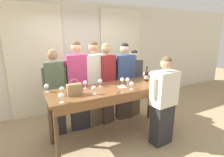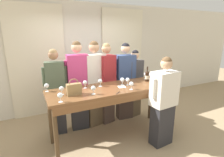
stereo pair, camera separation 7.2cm
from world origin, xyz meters
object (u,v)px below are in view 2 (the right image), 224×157
Objects in this scene: wine_glass_center_mid at (131,84)px; wine_glass_back_right at (100,81)px; guest_cream_sweater at (95,83)px; wine_glass_center_right at (47,86)px; wine_glass_by_bottle at (122,80)px; guest_beige_cap at (134,83)px; handbag at (74,89)px; guest_olive_jacket at (56,91)px; tasting_bar at (114,93)px; wine_glass_center_left at (146,74)px; host_pouring at (163,103)px; wine_glass_front_right at (128,80)px; wine_glass_near_host at (85,83)px; guest_navy_coat at (125,81)px; guest_striped_shirt at (107,83)px; wine_glass_back_left at (93,88)px; wine_bottle at (147,76)px; wine_glass_front_left at (151,75)px; wine_glass_front_mid at (60,96)px; wine_glass_back_mid at (62,89)px; guest_pink_top at (78,86)px.

wine_glass_center_mid and wine_glass_back_right have the same top height.
wine_glass_center_right is at bearing -161.70° from guest_cream_sweater.
wine_glass_by_bottle is 0.09× the size of guest_beige_cap.
handbag is 0.77m from guest_olive_jacket.
tasting_bar is 0.96m from wine_glass_center_left.
guest_cream_sweater is 1.14× the size of host_pouring.
handbag is at bearing -131.72° from guest_cream_sweater.
wine_glass_front_right is at bearing -32.70° from wine_glass_by_bottle.
wine_glass_near_host is 0.08× the size of guest_navy_coat.
guest_striped_shirt is (0.91, 0.71, -0.20)m from handbag.
wine_glass_front_right is 0.54m from wine_glass_back_right.
host_pouring reaches higher than wine_glass_back_left.
handbag is (-0.77, -0.05, 0.21)m from tasting_bar.
guest_olive_jacket is at bearing 142.78° from wine_glass_center_mid.
wine_glass_back_right is at bearing -156.48° from guest_beige_cap.
guest_olive_jacket is (-0.46, 0.44, -0.23)m from wine_glass_near_host.
wine_glass_center_mid is 1.00× the size of wine_glass_by_bottle.
wine_glass_front_right and wine_glass_center_right have the same top height.
guest_cream_sweater reaches higher than wine_bottle.
wine_glass_front_left is at bearing 8.19° from wine_glass_by_bottle.
wine_glass_near_host is (-1.31, 0.12, -0.01)m from wine_bottle.
wine_glass_back_left is at bearing -160.90° from tasting_bar.
tasting_bar is 1.09m from wine_glass_front_mid.
wine_glass_near_host is 1.00× the size of wine_glass_by_bottle.
wine_glass_near_host is 0.08× the size of guest_cream_sweater.
wine_glass_center_left is at bearing 6.81° from wine_glass_back_mid.
wine_glass_front_mid is 0.09× the size of host_pouring.
guest_pink_top is at bearing -180.00° from guest_cream_sweater.
tasting_bar is at bearing -168.43° from wine_glass_front_left.
guest_striped_shirt is (1.29, 0.34, -0.20)m from wine_glass_center_right.
wine_glass_center_right is at bearing -120.43° from guest_olive_jacket.
guest_pink_top is at bearing 141.96° from wine_glass_by_bottle.
guest_pink_top is (-1.40, 0.40, -0.18)m from wine_glass_center_left.
wine_glass_front_right is 1.26m from wine_glass_back_mid.
wine_glass_back_right is (0.27, 0.35, -0.00)m from wine_glass_back_left.
guest_navy_coat reaches higher than tasting_bar.
wine_glass_center_mid and wine_glass_back_mid have the same top height.
handbag is 0.16× the size of guest_olive_jacket.
wine_glass_front_left reaches higher than tasting_bar.
tasting_bar is 7.83× the size of wine_bottle.
wine_glass_back_right is 0.08× the size of guest_pink_top.
wine_glass_near_host is at bearing 21.03° from wine_glass_back_mid.
guest_navy_coat is at bearing 66.09° from wine_glass_center_mid.
wine_bottle is 1.45m from guest_pink_top.
guest_pink_top is (0.45, 0.62, -0.18)m from wine_glass_back_mid.
tasting_bar is 1.30× the size of guest_pink_top.
wine_glass_back_right is at bearing -32.32° from guest_olive_jacket.
wine_glass_back_right is 0.29m from wine_glass_near_host.
guest_beige_cap is (1.38, 0.00, -0.12)m from guest_pink_top.
guest_striped_shirt reaches higher than wine_glass_front_mid.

